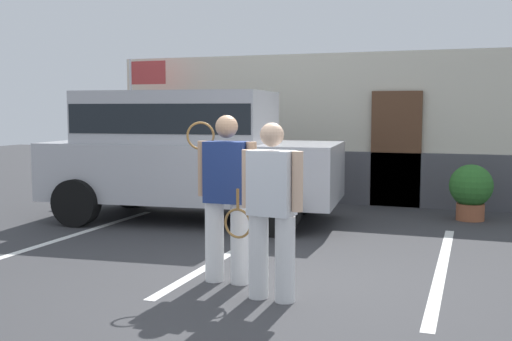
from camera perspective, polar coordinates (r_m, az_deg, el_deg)
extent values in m
plane|color=#38383A|center=(6.18, 0.88, -10.95)|extent=(40.00, 40.00, 0.00)
cube|color=silver|center=(9.04, -16.84, -5.84)|extent=(0.12, 4.40, 0.01)
cube|color=silver|center=(7.84, -1.89, -7.34)|extent=(0.12, 4.40, 0.01)
cube|color=silver|center=(7.33, 16.78, -8.50)|extent=(0.12, 4.40, 0.01)
cube|color=beige|center=(11.77, 10.33, 3.82)|extent=(10.13, 0.30, 2.82)
cube|color=#4C4C51|center=(11.63, 10.09, -0.72)|extent=(8.51, 0.10, 0.99)
cube|color=brown|center=(11.49, 12.78, 1.93)|extent=(0.90, 0.06, 2.10)
cube|color=#B7B7BC|center=(9.90, -5.75, 0.02)|extent=(4.76, 2.33, 0.90)
cube|color=#B7B7BC|center=(9.94, -7.16, 4.94)|extent=(3.05, 2.03, 0.80)
cube|color=black|center=(9.94, -7.16, 4.82)|extent=(3.00, 2.04, 0.44)
cylinder|color=black|center=(10.47, 4.07, -2.09)|extent=(0.74, 0.33, 0.72)
cylinder|color=black|center=(8.62, 1.86, -3.73)|extent=(0.74, 0.33, 0.72)
cylinder|color=black|center=(11.42, -11.44, -1.54)|extent=(0.74, 0.33, 0.72)
cylinder|color=black|center=(9.76, -16.26, -2.86)|extent=(0.74, 0.33, 0.72)
cylinder|color=white|center=(6.30, -1.48, -6.73)|extent=(0.19, 0.19, 0.83)
cylinder|color=white|center=(6.40, -3.85, -6.54)|extent=(0.19, 0.19, 0.83)
cube|color=navy|center=(6.23, -2.71, -0.13)|extent=(0.42, 0.27, 0.62)
sphere|color=tan|center=(6.21, -2.73, 4.07)|extent=(0.23, 0.23, 0.23)
cylinder|color=tan|center=(6.14, -0.43, 0.03)|extent=(0.11, 0.11, 0.56)
cylinder|color=tan|center=(6.34, -4.92, 0.19)|extent=(0.11, 0.11, 0.56)
torus|color=olive|center=(6.38, -5.14, 3.21)|extent=(0.29, 0.11, 0.29)
cylinder|color=olive|center=(6.39, -5.12, 1.10)|extent=(0.03, 0.03, 0.20)
cylinder|color=white|center=(5.72, 2.69, -8.16)|extent=(0.19, 0.19, 0.80)
cylinder|color=white|center=(5.83, 0.24, -7.88)|extent=(0.19, 0.19, 0.80)
cube|color=silver|center=(5.65, 1.47, -1.15)|extent=(0.44, 0.30, 0.59)
sphere|color=beige|center=(5.62, 1.48, 3.32)|extent=(0.22, 0.22, 0.22)
cylinder|color=beige|center=(5.55, 3.85, -1.03)|extent=(0.10, 0.10, 0.54)
cylinder|color=beige|center=(5.76, -0.82, -0.76)|extent=(0.10, 0.10, 0.54)
torus|color=olive|center=(5.93, -1.69, -4.90)|extent=(0.37, 0.07, 0.37)
cylinder|color=olive|center=(5.89, -1.70, -2.65)|extent=(0.03, 0.03, 0.20)
cylinder|color=#9E5638|center=(10.48, 19.15, -3.63)|extent=(0.44, 0.44, 0.27)
sphere|color=#2D6B28|center=(10.42, 19.23, -1.33)|extent=(0.68, 0.68, 0.68)
cylinder|color=silver|center=(12.63, -11.40, 3.79)|extent=(0.05, 0.05, 2.76)
cube|color=#B23838|center=(12.45, -9.90, 8.89)|extent=(0.75, 0.03, 0.45)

